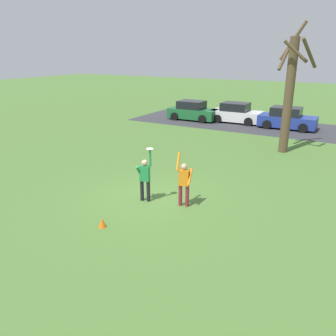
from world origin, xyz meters
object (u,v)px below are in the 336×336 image
Objects in this scene: person_catcher at (145,177)px; parked_car_white at (236,113)px; frisbee_disc at (150,149)px; parked_car_green at (193,111)px; parked_car_blue at (287,119)px; person_defender at (184,181)px; field_cone_orange at (102,223)px; bare_tree_tall at (290,91)px.

person_catcher is 0.51× the size of parked_car_white.
frisbee_disc is 16.96m from parked_car_green.
parked_car_green is at bearing 110.44° from frisbee_disc.
person_catcher is at bearing -97.12° from parked_car_blue.
parked_car_green is (-5.68, 15.89, -0.25)m from person_catcher.
person_catcher is 1.02× the size of person_defender.
person_defender is 0.50× the size of parked_car_blue.
parked_car_white is 12.84× the size of field_cone_orange.
parked_car_white is (-3.61, 16.31, -0.25)m from person_defender.
frisbee_disc reaches higher than parked_car_green.
person_defender is 1.71m from frisbee_disc.
person_defender is at bearing 0.00° from person_catcher.
person_defender is 15.95m from parked_car_blue.
parked_car_blue is 12.84× the size of field_cone_orange.
field_cone_orange is (-3.18, -12.11, -3.27)m from bare_tree_tall.
person_catcher is at bearing -83.05° from parked_car_white.
parked_car_blue is (7.62, 0.38, 0.00)m from parked_car_green.
bare_tree_tall reaches higher than frisbee_disc.
person_defender is at bearing 60.82° from field_cone_orange.
person_catcher is 0.51× the size of parked_car_blue.
parked_car_white is 1.00× the size of parked_car_blue.
parked_car_green is 1.00× the size of parked_car_white.
parked_car_blue is (1.94, 16.27, -0.25)m from person_catcher.
person_defender reaches higher than parked_car_blue.
person_defender is 17.14m from parked_car_green.
person_defender is 0.50× the size of parked_car_green.
frisbee_disc is 0.06× the size of parked_car_green.
frisbee_disc is 0.80× the size of field_cone_orange.
field_cone_orange is (-2.01, -18.73, -0.57)m from parked_car_blue.
frisbee_disc is at bearing -0.00° from person_catcher.
bare_tree_tall reaches higher than parked_car_green.
person_catcher is at bearing -167.57° from frisbee_disc.
field_cone_orange is at bearing -96.43° from parked_car_blue.
parked_car_white is (-2.34, 16.59, -1.37)m from frisbee_disc.
parked_car_white is at bearing 11.66° from parked_car_green.
parked_car_green is at bearing 97.25° from person_catcher.
bare_tree_tall is (3.12, 9.66, 2.45)m from person_catcher.
person_defender is (1.49, 0.33, -0.00)m from person_catcher.
bare_tree_tall reaches higher than person_catcher.
bare_tree_tall is at bearing -35.61° from parked_car_green.
field_cone_orange is (5.62, -18.35, -0.57)m from parked_car_green.
parked_car_white is at bearing 98.03° from frisbee_disc.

